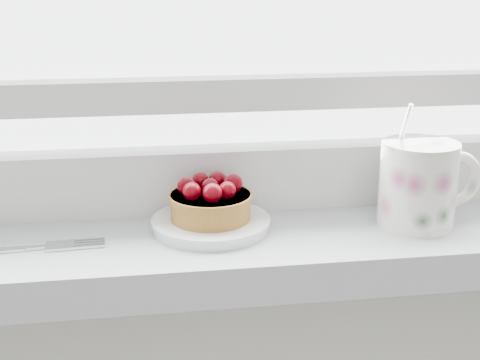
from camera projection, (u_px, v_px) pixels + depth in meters
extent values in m
cube|color=#B8BEBF|center=(252.00, 244.00, 0.71)|extent=(1.60, 0.20, 0.04)
cube|color=silver|center=(242.00, 176.00, 0.76)|extent=(1.30, 0.05, 0.07)
cube|color=silver|center=(242.00, 93.00, 0.73)|extent=(1.30, 0.04, 0.04)
cylinder|color=white|center=(211.00, 224.00, 0.70)|extent=(0.12, 0.12, 0.01)
cylinder|color=brown|center=(211.00, 206.00, 0.69)|extent=(0.08, 0.08, 0.03)
cylinder|color=brown|center=(210.00, 197.00, 0.69)|extent=(0.09, 0.09, 0.01)
sphere|color=#470007|center=(210.00, 187.00, 0.68)|extent=(0.02, 0.02, 0.02)
sphere|color=#470007|center=(233.00, 183.00, 0.69)|extent=(0.02, 0.02, 0.02)
sphere|color=#470007|center=(218.00, 180.00, 0.70)|extent=(0.02, 0.02, 0.02)
sphere|color=#470007|center=(200.00, 180.00, 0.70)|extent=(0.02, 0.02, 0.02)
sphere|color=#470007|center=(186.00, 186.00, 0.68)|extent=(0.02, 0.02, 0.02)
sphere|color=#470007|center=(192.00, 191.00, 0.67)|extent=(0.02, 0.02, 0.02)
sphere|color=#470007|center=(212.00, 193.00, 0.66)|extent=(0.02, 0.02, 0.02)
sphere|color=#470007|center=(227.00, 190.00, 0.67)|extent=(0.02, 0.02, 0.02)
cylinder|color=white|center=(418.00, 184.00, 0.70)|extent=(0.09, 0.09, 0.09)
cylinder|color=black|center=(421.00, 146.00, 0.68)|extent=(0.07, 0.07, 0.01)
torus|color=white|center=(455.00, 180.00, 0.71)|extent=(0.06, 0.02, 0.06)
cylinder|color=silver|center=(404.00, 129.00, 0.69)|extent=(0.01, 0.02, 0.06)
cube|color=silver|center=(37.00, 247.00, 0.65)|extent=(0.02, 0.01, 0.00)
cube|color=silver|center=(60.00, 246.00, 0.65)|extent=(0.03, 0.02, 0.00)
cube|color=silver|center=(89.00, 247.00, 0.65)|extent=(0.03, 0.00, 0.00)
cube|color=silver|center=(89.00, 244.00, 0.65)|extent=(0.03, 0.00, 0.00)
cube|color=silver|center=(89.00, 242.00, 0.66)|extent=(0.03, 0.00, 0.00)
cube|color=silver|center=(89.00, 240.00, 0.66)|extent=(0.03, 0.00, 0.00)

